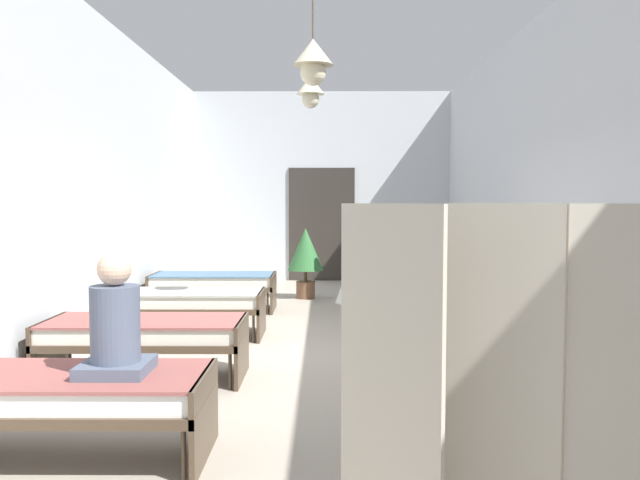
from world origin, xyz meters
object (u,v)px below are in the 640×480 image
bed_right_row_2 (453,302)px  nurse_near_aisle (351,271)px  bed_right_row_1 (493,334)px  privacy_screen (504,435)px  bed_left_row_2 (187,302)px  bed_right_row_0 (570,395)px  potted_plant (306,253)px  patient_seated_primary (115,329)px  bed_left_row_1 (145,333)px  bed_left_row_0 (64,394)px  bed_right_row_3 (428,282)px  bed_left_row_3 (214,282)px

bed_right_row_2 → nurse_near_aisle: (-1.17, 2.64, 0.09)m
bed_right_row_2 → nurse_near_aisle: bearing=113.8°
bed_right_row_1 → privacy_screen: bearing=-104.3°
bed_left_row_2 → nurse_near_aisle: size_ratio=1.28×
bed_right_row_0 → privacy_screen: privacy_screen is taller
bed_right_row_0 → bed_left_row_2: same height
bed_right_row_1 → potted_plant: bearing=111.0°
bed_left_row_2 → patient_seated_primary: bearing=-84.7°
bed_left_row_1 → bed_left_row_0: bearing=-90.0°
patient_seated_primary → bed_right_row_3: bearing=62.4°
bed_left_row_0 → bed_right_row_1: bearing=29.7°
patient_seated_primary → potted_plant: bearing=81.4°
bed_left_row_3 → privacy_screen: (2.38, -7.52, 0.41)m
bed_right_row_1 → bed_left_row_2: (-3.33, 1.90, 0.00)m
bed_left_row_2 → bed_right_row_2: (3.33, 0.00, 0.00)m
bed_left_row_1 → bed_left_row_2: (0.00, 1.90, 0.00)m
bed_right_row_0 → bed_left_row_1: (-3.33, 1.90, 0.00)m
nurse_near_aisle → privacy_screen: 8.28m
bed_right_row_0 → bed_left_row_2: size_ratio=1.00×
bed_left_row_1 → bed_left_row_2: 1.90m
bed_right_row_1 → privacy_screen: 3.86m
bed_left_row_0 → bed_left_row_1: bearing=90.0°
bed_right_row_2 → bed_right_row_3: same height
potted_plant → privacy_screen: (0.99, -8.76, 0.06)m
bed_left_row_1 → patient_seated_primary: patient_seated_primary is taller
bed_left_row_1 → patient_seated_primary: size_ratio=2.37×
bed_left_row_2 → nurse_near_aisle: (2.16, 2.64, 0.09)m
bed_left_row_1 → bed_right_row_2: 3.83m
bed_right_row_0 → patient_seated_primary: patient_seated_primary is taller
bed_left_row_3 → privacy_screen: size_ratio=1.12×
bed_right_row_1 → patient_seated_primary: 3.56m
bed_left_row_2 → bed_left_row_3: bearing=90.0°
bed_right_row_1 → bed_left_row_2: same height
bed_left_row_0 → bed_left_row_1: 1.90m
bed_left_row_1 → nurse_near_aisle: size_ratio=1.28×
bed_left_row_3 → privacy_screen: bearing=-72.4°
bed_left_row_1 → bed_left_row_2: same height
bed_left_row_0 → bed_left_row_3: 5.70m
bed_left_row_1 → nurse_near_aisle: nurse_near_aisle is taller
bed_left_row_3 → bed_right_row_3: size_ratio=1.00×
bed_left_row_0 → bed_right_row_3: bearing=59.7°
bed_left_row_0 → bed_right_row_3: (3.33, 5.70, 0.00)m
bed_left_row_0 → nurse_near_aisle: bearing=71.5°
bed_left_row_3 → nurse_near_aisle: bearing=19.0°
bed_left_row_1 → bed_right_row_3: same height
bed_right_row_0 → potted_plant: (-1.94, 6.93, 0.35)m
bed_right_row_3 → nurse_near_aisle: size_ratio=1.28×
bed_left_row_1 → bed_left_row_3: (0.00, 3.80, 0.00)m
bed_left_row_1 → bed_left_row_2: size_ratio=1.00×
bed_right_row_0 → potted_plant: 7.21m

